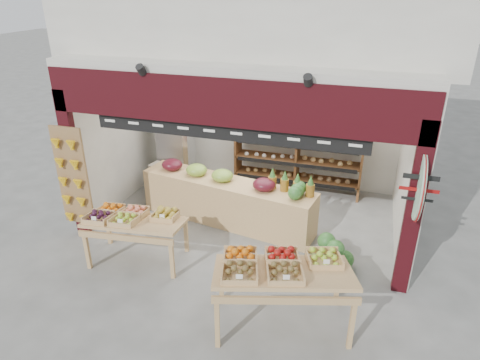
% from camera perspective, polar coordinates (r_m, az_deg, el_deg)
% --- Properties ---
extents(ground, '(60.00, 60.00, 0.00)m').
position_cam_1_polar(ground, '(8.12, 0.50, -6.16)').
color(ground, '#62625E').
rests_on(ground, ground).
extents(banana_board, '(0.60, 0.15, 1.80)m').
position_cam_1_polar(banana_board, '(7.87, -21.50, 0.09)').
color(banana_board, olive).
rests_on(banana_board, ground).
extents(gift_sign, '(0.04, 0.93, 0.92)m').
position_cam_1_polar(gift_sign, '(6.08, 22.79, -0.87)').
color(gift_sign, '#B1DFC3').
rests_on(gift_sign, ground).
extents(back_shelving, '(2.73, 0.45, 1.71)m').
position_cam_1_polar(back_shelving, '(9.14, 7.76, 4.77)').
color(back_shelving, brown).
rests_on(back_shelving, ground).
extents(refrigerator, '(0.79, 0.79, 1.77)m').
position_cam_1_polar(refrigerator, '(9.60, -8.46, 4.47)').
color(refrigerator, silver).
rests_on(refrigerator, ground).
extents(cardboard_stack, '(1.07, 0.77, 0.69)m').
position_cam_1_polar(cardboard_stack, '(9.25, -9.33, -0.63)').
color(cardboard_stack, beige).
rests_on(cardboard_stack, ground).
extents(mid_counter, '(3.45, 1.24, 1.07)m').
position_cam_1_polar(mid_counter, '(8.06, -1.78, -2.65)').
color(mid_counter, tan).
rests_on(mid_counter, ground).
extents(display_table_left, '(1.61, 1.03, 0.98)m').
position_cam_1_polar(display_table_left, '(7.08, -14.46, -5.00)').
color(display_table_left, tan).
rests_on(display_table_left, ground).
extents(display_table_right, '(1.98, 1.45, 1.11)m').
position_cam_1_polar(display_table_right, '(5.60, 5.04, -11.58)').
color(display_table_right, tan).
rests_on(display_table_right, ground).
extents(watermelon_pile, '(0.72, 0.74, 0.56)m').
position_cam_1_polar(watermelon_pile, '(7.01, 12.01, -10.31)').
color(watermelon_pile, '#194C1D').
rests_on(watermelon_pile, ground).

